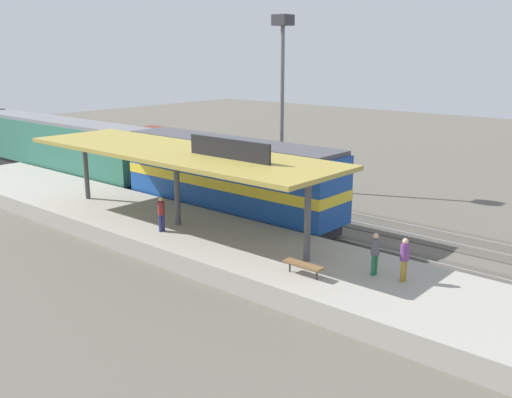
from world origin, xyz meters
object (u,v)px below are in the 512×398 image
at_px(freight_car, 191,158).
at_px(person_waiting, 375,252).
at_px(platform_bench, 303,265).
at_px(passenger_carriage_front, 59,146).
at_px(light_mast, 282,66).
at_px(person_walking, 161,212).
at_px(locomotive, 229,178).
at_px(person_boarding, 404,257).

bearing_deg(freight_car, person_waiting, -113.72).
xyz_separation_m(platform_bench, person_waiting, (1.90, -2.04, 0.51)).
relative_size(passenger_carriage_front, light_mast, 1.71).
xyz_separation_m(light_mast, person_walking, (-13.68, -3.46, -6.54)).
distance_m(locomotive, person_boarding, 13.43).
xyz_separation_m(person_walking, person_boarding, (1.94, -11.79, 0.00)).
bearing_deg(person_boarding, person_waiting, 97.77).
distance_m(locomotive, freight_car, 9.35).
relative_size(platform_bench, freight_car, 0.14).
height_order(locomotive, person_waiting, locomotive).
xyz_separation_m(light_mast, person_boarding, (-11.74, -15.25, -6.54)).
distance_m(light_mast, person_boarding, 20.33).
height_order(freight_car, person_waiting, freight_car).
bearing_deg(platform_bench, person_walking, 89.17).
distance_m(light_mast, person_walking, 15.55).
height_order(locomotive, passenger_carriage_front, locomotive).
relative_size(freight_car, person_boarding, 7.02).
bearing_deg(light_mast, person_walking, -165.82).
bearing_deg(person_waiting, locomotive, 70.66).
bearing_deg(passenger_carriage_front, person_waiting, -97.86).
bearing_deg(light_mast, locomotive, -162.78).
bearing_deg(freight_car, locomotive, -119.52).
height_order(locomotive, person_walking, locomotive).
relative_size(light_mast, person_walking, 6.84).
bearing_deg(person_boarding, locomotive, 72.94).
bearing_deg(passenger_carriage_front, freight_car, -65.02).
bearing_deg(person_boarding, freight_car, 67.83).
bearing_deg(platform_bench, person_waiting, -47.00).
height_order(platform_bench, passenger_carriage_front, passenger_carriage_front).
distance_m(platform_bench, passenger_carriage_front, 28.29).
relative_size(platform_bench, locomotive, 0.12).
relative_size(platform_bench, passenger_carriage_front, 0.08).
distance_m(platform_bench, person_walking, 8.60).
height_order(platform_bench, locomotive, locomotive).
height_order(light_mast, person_walking, light_mast).
height_order(platform_bench, freight_car, freight_car).
relative_size(person_waiting, person_walking, 1.00).
bearing_deg(light_mast, person_boarding, -127.59).
xyz_separation_m(platform_bench, person_boarding, (2.06, -3.20, 0.51)).
distance_m(passenger_carriage_front, person_walking, 19.93).
bearing_deg(passenger_carriage_front, light_mast, -63.41).
relative_size(passenger_carriage_front, person_boarding, 11.70).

